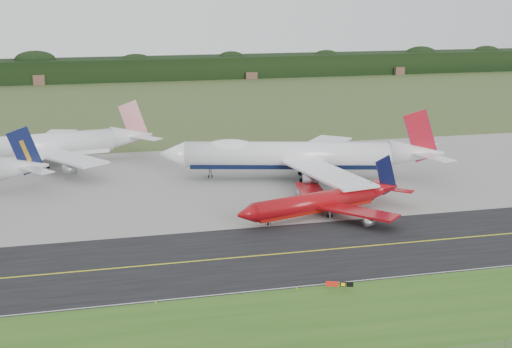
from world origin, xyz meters
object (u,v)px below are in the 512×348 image
object	(u,v)px
taxiway_sign	(339,284)
jet_ba_747	(298,155)
jet_star_tail	(41,146)
jet_red_737	(324,201)

from	to	relation	value
taxiway_sign	jet_ba_747	bearing A→B (deg)	78.60
jet_star_tail	jet_red_737	bearing A→B (deg)	-44.92
jet_ba_747	taxiway_sign	world-z (taller)	jet_ba_747
jet_red_737	jet_star_tail	bearing A→B (deg)	135.08
jet_red_737	jet_ba_747	bearing A→B (deg)	83.53
jet_red_737	taxiway_sign	size ratio (longest dim) A/B	9.61
jet_ba_747	taxiway_sign	distance (m)	71.88
jet_red_737	taxiway_sign	world-z (taller)	jet_red_737
jet_ba_747	taxiway_sign	xyz separation A→B (m)	(-14.17, -70.27, -5.27)
jet_red_737	taxiway_sign	bearing A→B (deg)	-105.21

